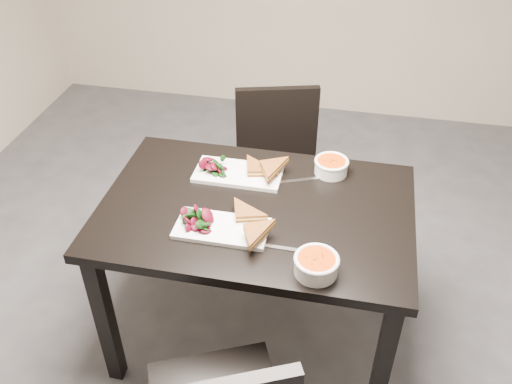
# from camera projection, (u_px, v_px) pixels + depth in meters

# --- Properties ---
(table) EXTENTS (1.20, 0.80, 0.75)m
(table) POSITION_uv_depth(u_px,v_px,m) (256.00, 226.00, 2.18)
(table) COLOR black
(table) RESTS_ON ground
(chair_far) EXTENTS (0.52, 0.52, 0.85)m
(chair_far) POSITION_uv_depth(u_px,v_px,m) (278.00, 163.00, 2.83)
(chair_far) COLOR black
(chair_far) RESTS_ON ground
(plate_near) EXTENTS (0.34, 0.17, 0.02)m
(plate_near) POSITION_uv_depth(u_px,v_px,m) (222.00, 228.00, 2.00)
(plate_near) COLOR white
(plate_near) RESTS_ON table
(sandwich_near) EXTENTS (0.20, 0.17, 0.06)m
(sandwich_near) POSITION_uv_depth(u_px,v_px,m) (240.00, 221.00, 1.98)
(sandwich_near) COLOR brown
(sandwich_near) RESTS_ON plate_near
(salad_near) EXTENTS (0.11, 0.10, 0.05)m
(salad_near) POSITION_uv_depth(u_px,v_px,m) (195.00, 218.00, 2.00)
(salad_near) COLOR black
(salad_near) RESTS_ON plate_near
(soup_bowl_near) EXTENTS (0.15, 0.15, 0.07)m
(soup_bowl_near) POSITION_uv_depth(u_px,v_px,m) (316.00, 264.00, 1.81)
(soup_bowl_near) COLOR white
(soup_bowl_near) RESTS_ON table
(cutlery_near) EXTENTS (0.18, 0.02, 0.00)m
(cutlery_near) POSITION_uv_depth(u_px,v_px,m) (288.00, 249.00, 1.93)
(cutlery_near) COLOR silver
(cutlery_near) RESTS_ON table
(plate_far) EXTENTS (0.36, 0.18, 0.02)m
(plate_far) POSITION_uv_depth(u_px,v_px,m) (238.00, 174.00, 2.28)
(plate_far) COLOR white
(plate_far) RESTS_ON table
(sandwich_far) EXTENTS (0.20, 0.17, 0.06)m
(sandwich_far) POSITION_uv_depth(u_px,v_px,m) (253.00, 170.00, 2.23)
(sandwich_far) COLOR brown
(sandwich_far) RESTS_ON plate_far
(salad_far) EXTENTS (0.11, 0.10, 0.05)m
(salad_far) POSITION_uv_depth(u_px,v_px,m) (215.00, 164.00, 2.27)
(salad_far) COLOR black
(salad_far) RESTS_ON plate_far
(soup_bowl_far) EXTENTS (0.14, 0.14, 0.06)m
(soup_bowl_far) POSITION_uv_depth(u_px,v_px,m) (331.00, 166.00, 2.27)
(soup_bowl_far) COLOR white
(soup_bowl_far) RESTS_ON table
(cutlery_far) EXTENTS (0.17, 0.08, 0.00)m
(cutlery_far) POSITION_uv_depth(u_px,v_px,m) (300.00, 180.00, 2.25)
(cutlery_far) COLOR silver
(cutlery_far) RESTS_ON table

